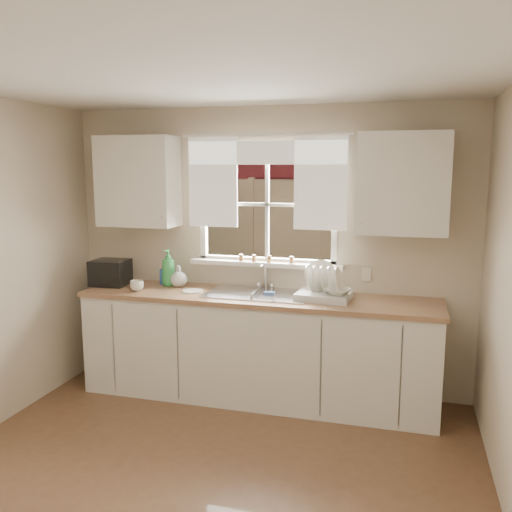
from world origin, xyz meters
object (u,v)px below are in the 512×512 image
(cup, at_px, (137,286))
(black_appliance, at_px, (110,272))
(soap_bottle_a, at_px, (168,267))
(dish_rack, at_px, (324,290))

(cup, xyz_separation_m, black_appliance, (-0.35, 0.16, 0.07))
(soap_bottle_a, bearing_deg, black_appliance, -158.99)
(cup, relative_size, black_appliance, 0.37)
(soap_bottle_a, height_order, cup, soap_bottle_a)
(soap_bottle_a, bearing_deg, dish_rack, 3.02)
(dish_rack, bearing_deg, soap_bottle_a, 174.72)
(soap_bottle_a, relative_size, black_appliance, 1.06)
(dish_rack, height_order, cup, dish_rack)
(cup, bearing_deg, dish_rack, 26.77)
(soap_bottle_a, distance_m, black_appliance, 0.54)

